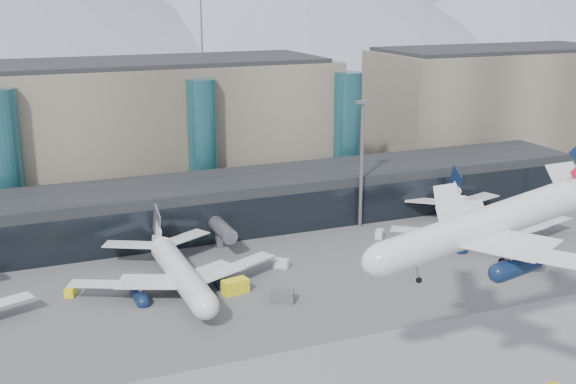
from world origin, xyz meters
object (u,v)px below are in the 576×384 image
Objects in this scene: jet_parked_right at (484,215)px; veh_b at (70,292)px; lightmast_mid at (362,157)px; veh_d at (379,234)px; hero_jet at (504,211)px; veh_c at (282,296)px; veh_h at (235,286)px; veh_g at (281,263)px; jet_parked_mid at (176,260)px.

veh_b is (-76.38, 2.32, -4.12)m from jet_parked_right.
veh_d is at bearing -88.11° from lightmast_mid.
hero_jet is 9.68× the size of veh_c.
hero_jet is at bearing 154.60° from jet_parked_right.
veh_h is (-33.87, -22.11, -13.29)m from lightmast_mid.
hero_jet is 50.42m from veh_g.
veh_d is at bearing 76.61° from jet_parked_right.
hero_jet is at bearing -36.42° from veh_c.
hero_jet reaches higher than veh_h.
jet_parked_mid is 16.95m from veh_b.
lightmast_mid is 9.88× the size of veh_g.
veh_g reaches higher than veh_d.
veh_c is (29.80, -14.85, 0.33)m from veh_b.
hero_jet is at bearing -148.24° from jet_parked_mid.
veh_b is (-58.10, -13.25, -13.76)m from lightmast_mid.
veh_h is (-10.76, -7.34, 0.37)m from veh_g.
veh_h is at bearing -88.58° from veh_b.
veh_b is 35.02m from veh_g.
jet_parked_right is 9.62× the size of veh_h.
jet_parked_mid is 42.87m from veh_d.
veh_d is 37.09m from veh_h.
jet_parked_mid is 60.00m from jet_parked_right.
veh_g is 13.03m from veh_h.
jet_parked_mid reaches higher than veh_c.
veh_g is at bearing 99.45° from jet_parked_right.
hero_jet is 8.47× the size of veh_h.
veh_h is (24.22, -8.87, 0.46)m from veh_b.
veh_d is at bearing -62.91° from veh_b.
lightmast_mid reaches higher than jet_parked_mid.
veh_h reaches higher than veh_d.
veh_b is at bearing -177.87° from veh_c.
veh_h is at bearing -106.85° from veh_g.
hero_jet reaches higher than jet_parked_right.
jet_parked_right is at bearing 43.67° from veh_c.
veh_h is (-5.57, 5.98, 0.14)m from veh_c.
veh_d is at bearing 12.31° from veh_h.
hero_jet is 13.33× the size of veh_g.
jet_parked_mid is 13.83× the size of veh_g.
veh_d is (13.89, 52.02, -21.11)m from hero_jet.
veh_d is (41.96, 7.98, -3.63)m from jet_parked_mid.
jet_parked_right is at bearing -3.64° from veh_h.
jet_parked_right is 52.69m from veh_h.
jet_parked_mid is 18.68m from veh_c.
hero_jet is 13.43× the size of veh_d.
veh_c is at bearing 119.84° from hero_jet.
veh_d is at bearing 79.93° from hero_jet.
veh_c is 8.18m from veh_h.
veh_c is 35.17m from veh_d.
veh_g reaches higher than veh_b.
lightmast_mid reaches higher than jet_parked_right.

